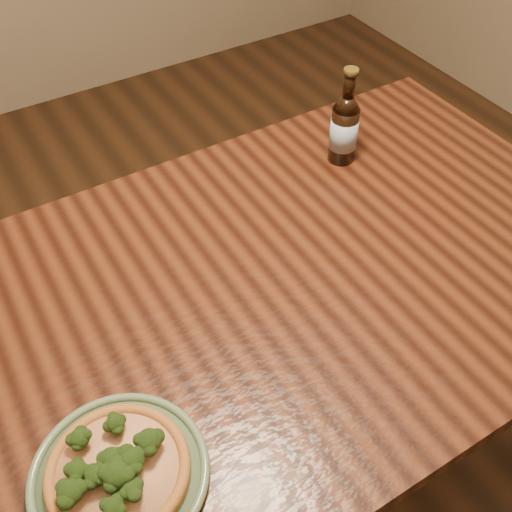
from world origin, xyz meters
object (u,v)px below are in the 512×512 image
plate (119,474)px  pizza (117,470)px  beer_bottle (344,128)px  table (248,322)px

plate → pizza: 0.02m
plate → beer_bottle: beer_bottle is taller
table → pizza: 0.43m
plate → pizza: bearing=-147.7°
table → beer_bottle: bearing=31.1°
pizza → beer_bottle: beer_bottle is taller
pizza → beer_bottle: (0.75, 0.46, 0.06)m
table → pizza: bearing=-148.3°
table → pizza: pizza is taller
beer_bottle → pizza: bearing=-133.5°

